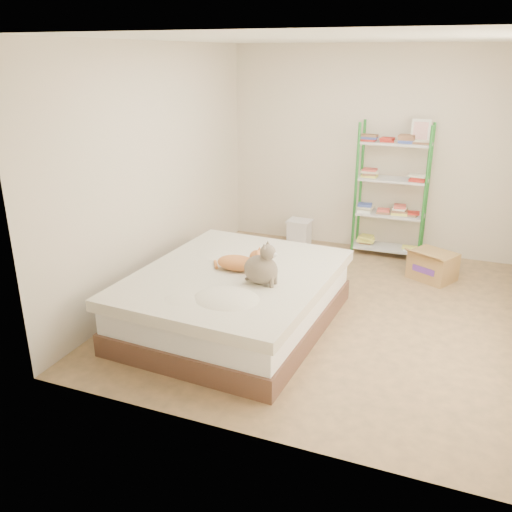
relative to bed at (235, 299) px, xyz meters
The scene contains 7 objects.
room 1.42m from the bed, 39.97° to the left, with size 3.81×4.21×2.61m.
bed is the anchor object (origin of this frame).
orange_cat 0.37m from the bed, 91.02° to the left, with size 0.46×0.25×0.19m, color #CA8742, non-canonical shape.
grey_cat 0.58m from the bed, 24.10° to the right, with size 0.28×0.34×0.38m, color gray, non-canonical shape.
shelf_unit 2.79m from the bed, 67.11° to the left, with size 0.88×0.36×1.74m.
cardboard_box 2.53m from the bed, 48.20° to the left, with size 0.59×0.62×0.38m.
white_bin 2.46m from the bed, 92.72° to the left, with size 0.32×0.28×0.36m.
Camera 1 is at (1.17, -4.94, 2.48)m, focal length 38.00 mm.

